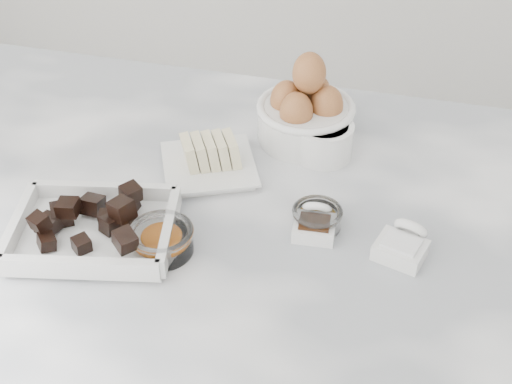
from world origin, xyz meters
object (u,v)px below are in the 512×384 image
vanilla_spoon (315,224)px  butter_plate (207,159)px  egg_bowl (306,112)px  zest_bowl (162,239)px  chocolate_dish (93,226)px  salt_spoon (403,244)px  sugar_ramekin (323,138)px  honey_bowl (317,218)px

vanilla_spoon → butter_plate: bearing=152.2°
egg_bowl → zest_bowl: bearing=-112.4°
chocolate_dish → salt_spoon: size_ratio=2.76×
vanilla_spoon → salt_spoon: size_ratio=0.81×
egg_bowl → salt_spoon: egg_bowl is taller
zest_bowl → sugar_ramekin: bearing=58.7°
chocolate_dish → sugar_ramekin: (0.25, 0.26, 0.01)m
chocolate_dish → sugar_ramekin: size_ratio=2.66×
butter_plate → zest_bowl: butter_plate is taller
chocolate_dish → zest_bowl: size_ratio=2.83×
chocolate_dish → zest_bowl: 0.09m
butter_plate → sugar_ramekin: (0.16, 0.08, 0.01)m
egg_bowl → vanilla_spoon: bearing=-75.1°
zest_bowl → butter_plate: bearing=89.0°
chocolate_dish → salt_spoon: 0.40m
chocolate_dish → egg_bowl: size_ratio=1.55×
chocolate_dish → egg_bowl: (0.22, 0.30, 0.02)m
chocolate_dish → vanilla_spoon: size_ratio=3.42×
chocolate_dish → egg_bowl: egg_bowl is taller
chocolate_dish → honey_bowl: size_ratio=3.50×
butter_plate → honey_bowl: butter_plate is taller
egg_bowl → honey_bowl: size_ratio=2.25×
vanilla_spoon → salt_spoon: bearing=-6.0°
sugar_ramekin → honey_bowl: size_ratio=1.32×
zest_bowl → vanilla_spoon: (0.18, 0.09, -0.01)m
honey_bowl → salt_spoon: size_ratio=0.79×
chocolate_dish → vanilla_spoon: chocolate_dish is taller
honey_bowl → sugar_ramekin: bearing=97.8°
sugar_ramekin → vanilla_spoon: (0.02, -0.18, -0.02)m
sugar_ramekin → egg_bowl: egg_bowl is taller
butter_plate → salt_spoon: (0.29, -0.11, -0.01)m
chocolate_dish → butter_plate: size_ratio=1.35×
chocolate_dish → sugar_ramekin: 0.37m
chocolate_dish → honey_bowl: 0.29m
egg_bowl → zest_bowl: 0.33m
butter_plate → egg_bowl: (0.12, 0.12, 0.03)m
honey_bowl → zest_bowl: size_ratio=0.81×
vanilla_spoon → sugar_ramekin: bearing=97.1°
chocolate_dish → vanilla_spoon: 0.29m
salt_spoon → sugar_ramekin: bearing=126.1°
butter_plate → salt_spoon: butter_plate is taller
sugar_ramekin → butter_plate: bearing=-152.1°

